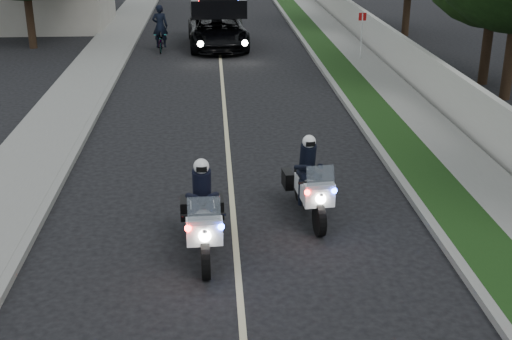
{
  "coord_description": "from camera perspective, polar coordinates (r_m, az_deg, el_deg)",
  "views": [
    {
      "loc": [
        -0.39,
        -12.05,
        6.25
      ],
      "look_at": [
        0.5,
        1.24,
        1.0
      ],
      "focal_mm": 47.17,
      "sensor_mm": 36.0,
      "label": 1
    }
  ],
  "objects": [
    {
      "name": "tree_left_far",
      "position": [
        45.24,
        -15.36,
        12.84
      ],
      "size": [
        9.39,
        9.39,
        12.19
      ],
      "primitive_type": null,
      "rotation": [
        0.0,
        0.0,
        -0.35
      ],
      "color": "black",
      "rests_on": "ground"
    },
    {
      "name": "sign_post",
      "position": [
        29.66,
        8.81,
        9.11
      ],
      "size": [
        0.33,
        0.33,
        2.13
      ],
      "primitive_type": null,
      "rotation": [
        0.0,
        0.0,
        -0.0
      ],
      "color": "red",
      "rests_on": "ground"
    },
    {
      "name": "police_moto_right",
      "position": [
        14.59,
        4.47,
        -3.91
      ],
      "size": [
        0.94,
        2.18,
        1.8
      ],
      "primitive_type": null,
      "rotation": [
        0.0,
        0.0,
        0.09
      ],
      "color": "silver",
      "rests_on": "ground"
    },
    {
      "name": "curb_right",
      "position": [
        23.33,
        7.44,
        5.99
      ],
      "size": [
        0.2,
        60.0,
        0.15
      ],
      "primitive_type": "cube",
      "color": "gray",
      "rests_on": "ground"
    },
    {
      "name": "sidewalk_right",
      "position": [
        23.8,
        12.2,
        6.0
      ],
      "size": [
        1.4,
        60.0,
        0.16
      ],
      "primitive_type": "cube",
      "color": "gray",
      "rests_on": "ground"
    },
    {
      "name": "cyclist",
      "position": [
        31.65,
        -8.03,
        9.93
      ],
      "size": [
        0.71,
        0.49,
        1.91
      ],
      "primitive_type": "imported",
      "rotation": [
        0.0,
        0.0,
        3.1
      ],
      "color": "black",
      "rests_on": "ground"
    },
    {
      "name": "bicycle",
      "position": [
        31.65,
        -8.03,
        9.93
      ],
      "size": [
        0.63,
        1.66,
        0.86
      ],
      "primitive_type": "imported",
      "rotation": [
        0.0,
        0.0,
        0.03
      ],
      "color": "black",
      "rests_on": "ground"
    },
    {
      "name": "curb_left",
      "position": [
        23.2,
        -12.96,
        5.53
      ],
      "size": [
        0.2,
        60.0,
        0.15
      ],
      "primitive_type": "cube",
      "color": "gray",
      "rests_on": "ground"
    },
    {
      "name": "grass_verge",
      "position": [
        23.48,
        9.13,
        6.01
      ],
      "size": [
        1.2,
        60.0,
        0.16
      ],
      "primitive_type": "cube",
      "color": "#193814",
      "rests_on": "ground"
    },
    {
      "name": "tree_left_near",
      "position": [
        33.77,
        -18.34,
        9.79
      ],
      "size": [
        7.24,
        7.24,
        10.15
      ],
      "primitive_type": null,
      "rotation": [
        0.0,
        0.0,
        0.21
      ],
      "color": "#163612",
      "rests_on": "ground"
    },
    {
      "name": "police_suv",
      "position": [
        32.36,
        -3.25,
        10.35
      ],
      "size": [
        2.93,
        5.86,
        2.79
      ],
      "primitive_type": "imported",
      "rotation": [
        0.0,
        0.0,
        0.05
      ],
      "color": "black",
      "rests_on": "ground"
    },
    {
      "name": "tree_right_d",
      "position": [
        36.12,
        12.49,
        11.06
      ],
      "size": [
        8.23,
        8.23,
        10.51
      ],
      "primitive_type": null,
      "rotation": [
        0.0,
        0.0,
        0.39
      ],
      "color": "#1B3A13",
      "rests_on": "ground"
    },
    {
      "name": "ground",
      "position": [
        13.58,
        -1.78,
        -5.9
      ],
      "size": [
        120.0,
        120.0,
        0.0
      ],
      "primitive_type": "plane",
      "color": "black",
      "rests_on": "ground"
    },
    {
      "name": "tree_right_b",
      "position": [
        26.87,
        18.62,
        6.95
      ],
      "size": [
        7.04,
        7.04,
        9.66
      ],
      "primitive_type": null,
      "rotation": [
        0.0,
        0.0,
        -0.25
      ],
      "color": "#204316",
      "rests_on": "ground"
    },
    {
      "name": "lane_marking",
      "position": [
        22.92,
        -2.73,
        5.68
      ],
      "size": [
        0.12,
        50.0,
        0.01
      ],
      "primitive_type": "cube",
      "color": "#BFB78C",
      "rests_on": "ground"
    },
    {
      "name": "tree_right_c",
      "position": [
        24.95,
        20.28,
        5.67
      ],
      "size": [
        7.97,
        7.97,
        10.54
      ],
      "primitive_type": null,
      "rotation": [
        0.0,
        0.0,
        0.32
      ],
      "color": "#163310",
      "rests_on": "ground"
    },
    {
      "name": "police_moto_left",
      "position": [
        13.12,
        -4.41,
        -6.99
      ],
      "size": [
        0.86,
        2.25,
        1.88
      ],
      "primitive_type": null,
      "rotation": [
        0.0,
        0.0,
        0.04
      ],
      "color": "white",
      "rests_on": "ground"
    },
    {
      "name": "property_wall",
      "position": [
        23.93,
        14.65,
        7.54
      ],
      "size": [
        0.22,
        60.0,
        1.5
      ],
      "primitive_type": "cube",
      "color": "beige",
      "rests_on": "ground"
    },
    {
      "name": "sidewalk_left",
      "position": [
        23.4,
        -15.63,
        5.42
      ],
      "size": [
        2.0,
        60.0,
        0.16
      ],
      "primitive_type": "cube",
      "color": "gray",
      "rests_on": "ground"
    }
  ]
}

